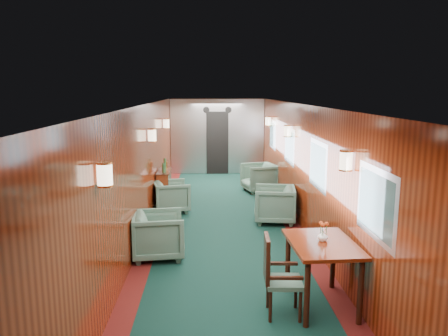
# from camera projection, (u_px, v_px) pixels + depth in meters

# --- Properties ---
(room) EXTENTS (12.00, 12.10, 2.40)m
(room) POSITION_uv_depth(u_px,v_px,m) (225.00, 147.00, 8.07)
(room) COLOR black
(room) RESTS_ON ground
(bulkhead) EXTENTS (2.98, 0.17, 2.39)m
(bulkhead) POSITION_uv_depth(u_px,v_px,m) (217.00, 137.00, 13.96)
(bulkhead) COLOR #BABDC2
(bulkhead) RESTS_ON ground
(windows_right) EXTENTS (0.02, 8.60, 0.80)m
(windows_right) POSITION_uv_depth(u_px,v_px,m) (301.00, 154.00, 8.40)
(windows_right) COLOR #ADAFB4
(windows_right) RESTS_ON ground
(wall_sconces) EXTENTS (2.97, 7.97, 0.25)m
(wall_sconces) POSITION_uv_depth(u_px,v_px,m) (224.00, 135.00, 8.60)
(wall_sconces) COLOR #FEEBC6
(wall_sconces) RESTS_ON ground
(dining_table) EXTENTS (0.83, 1.14, 0.83)m
(dining_table) POSITION_uv_depth(u_px,v_px,m) (322.00, 253.00, 5.35)
(dining_table) COLOR maroon
(dining_table) RESTS_ON ground
(side_chair) EXTENTS (0.46, 0.48, 0.98)m
(side_chair) POSITION_uv_depth(u_px,v_px,m) (276.00, 273.00, 5.16)
(side_chair) COLOR #1C4238
(side_chair) RESTS_ON ground
(credenza) EXTENTS (0.29, 0.92, 1.10)m
(credenza) POSITION_uv_depth(u_px,v_px,m) (164.00, 187.00, 10.20)
(credenza) COLOR maroon
(credenza) RESTS_ON ground
(flower_vase) EXTENTS (0.16, 0.16, 0.13)m
(flower_vase) POSITION_uv_depth(u_px,v_px,m) (323.00, 236.00, 5.36)
(flower_vase) COLOR white
(flower_vase) RESTS_ON dining_table
(armchair_left_near) EXTENTS (0.90, 0.88, 0.74)m
(armchair_left_near) POSITION_uv_depth(u_px,v_px,m) (159.00, 235.00, 7.01)
(armchair_left_near) COLOR #1C4238
(armchair_left_near) RESTS_ON ground
(armchair_left_far) EXTENTS (0.91, 0.90, 0.69)m
(armchair_left_far) POSITION_uv_depth(u_px,v_px,m) (171.00, 196.00, 9.65)
(armchair_left_far) COLOR #1C4238
(armchair_left_far) RESTS_ON ground
(armchair_right_near) EXTENTS (0.92, 0.90, 0.74)m
(armchair_right_near) POSITION_uv_depth(u_px,v_px,m) (274.00, 204.00, 8.88)
(armchair_right_near) COLOR #1C4238
(armchair_right_near) RESTS_ON ground
(armchair_right_far) EXTENTS (0.99, 0.98, 0.75)m
(armchair_right_far) POSITION_uv_depth(u_px,v_px,m) (259.00, 178.00, 11.58)
(armchair_right_far) COLOR #1C4238
(armchair_right_far) RESTS_ON ground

